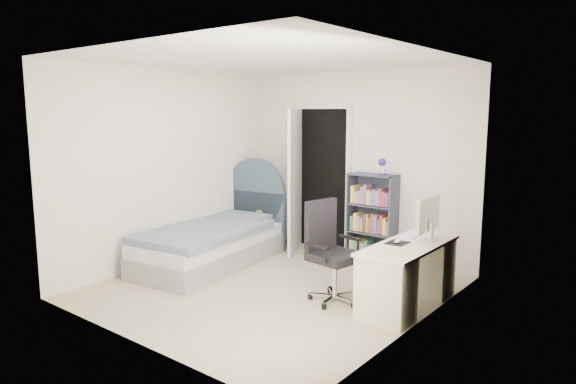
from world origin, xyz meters
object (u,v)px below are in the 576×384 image
Objects in this scene: nightstand at (260,215)px; desk at (409,272)px; bed at (215,241)px; office_chair at (329,246)px; bookcase at (372,221)px; floor_lamp at (292,208)px.

nightstand is 3.03m from desk.
bed is 2.13× the size of office_chair.
office_chair is at bearing -77.01° from bookcase.
bed is 1.92m from office_chair.
office_chair is (1.61, -1.44, -0.00)m from floor_lamp.
bed is at bearing -102.55° from floor_lamp.
desk is at bearing -18.82° from nightstand.
nightstand is at bearing -165.53° from floor_lamp.
bed is 2.64m from desk.
bookcase is (1.25, 0.12, -0.05)m from floor_lamp.
floor_lamp reaches higher than bed.
bed reaches higher than desk.
bed is 2.09m from bookcase.
floor_lamp is 1.06× the size of desk.
office_chair is (0.36, -1.57, 0.05)m from bookcase.
floor_lamp is 1.35× the size of office_chair.
bookcase reaches higher than nightstand.
floor_lamp reaches higher than office_chair.
bed is 1.58× the size of floor_lamp.
bed is at bearing 175.19° from office_chair.
floor_lamp is (0.29, 1.28, 0.28)m from bed.
bed reaches higher than office_chair.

